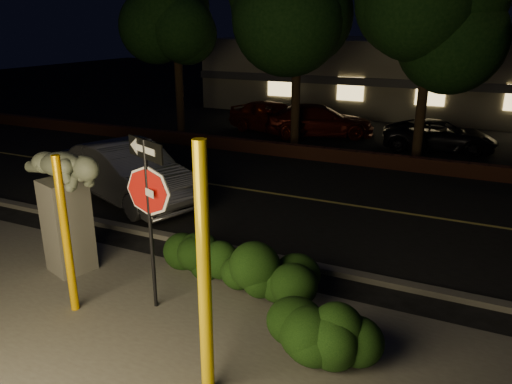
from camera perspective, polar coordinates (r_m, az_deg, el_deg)
ground at (r=17.43m, az=8.33°, el=2.33°), size 90.00×90.00×0.00m
patio at (r=8.47m, az=-15.43°, el=-17.08°), size 14.00×6.00×0.02m
road at (r=14.71m, az=4.86°, el=-0.63°), size 80.00×8.00×0.01m
lane_marking at (r=14.71m, az=4.86°, el=-0.58°), size 80.00×0.12×0.00m
curb at (r=11.22m, az=-2.55°, el=-6.67°), size 80.00×0.25×0.12m
brick_wall at (r=18.57m, az=9.55°, el=4.08°), size 40.00×0.35×0.50m
parking_lot at (r=24.03m, az=13.31°, el=6.57°), size 40.00×12.00×0.01m
building at (r=31.53m, az=16.81°, el=12.76°), size 22.00×10.20×4.00m
tree_far_a at (r=22.93m, az=-9.18°, el=19.71°), size 4.60×4.60×7.43m
yellow_pole_left at (r=9.11m, az=-20.89°, el=-4.77°), size 0.14×0.14×2.86m
yellow_pole_right at (r=6.50m, az=-5.93°, el=-9.59°), size 0.18×0.18×3.59m
signpost at (r=8.52m, az=-12.26°, el=0.02°), size 0.97×0.44×3.09m
sculpture at (r=10.54m, az=-21.03°, el=-0.52°), size 2.43×1.33×2.62m
hedge_center at (r=10.06m, az=-5.96°, el=-6.99°), size 2.09×1.17×1.04m
hedge_right at (r=9.23m, az=1.82°, el=-8.77°), size 1.92×1.12×1.21m
hedge_far_right at (r=7.62m, az=7.67°, el=-15.96°), size 1.64×1.07×1.11m
silver_sedan at (r=14.65m, az=-14.30°, el=2.15°), size 5.34×3.43×1.66m
parked_car_red at (r=23.37m, az=1.92°, el=8.60°), size 4.75×3.01×1.51m
parked_car_darkred at (r=22.81m, az=7.21°, el=8.09°), size 5.25×3.70×1.41m
parked_car_dark at (r=21.35m, az=20.19°, el=6.08°), size 4.58×2.55×1.21m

